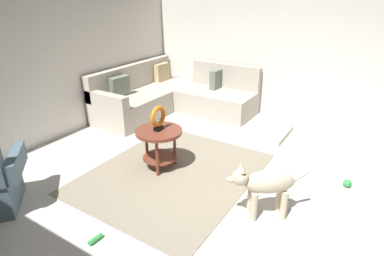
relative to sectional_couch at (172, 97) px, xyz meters
name	(u,v)px	position (x,y,z in m)	size (l,w,h in m)	color
ground_plane	(215,200)	(-1.99, -2.01, -0.34)	(6.00, 6.00, 0.10)	beige
wall_back	(37,53)	(-1.99, 0.93, 1.06)	(6.00, 0.12, 2.70)	silver
wall_right	(300,43)	(0.95, -2.01, 1.06)	(0.12, 6.00, 2.70)	silver
area_rug	(173,173)	(-1.84, -1.31, -0.29)	(2.30, 1.90, 0.01)	gray
sectional_couch	(172,97)	(0.00, 0.00, 0.00)	(2.20, 2.25, 0.88)	#B2A899
side_table	(159,139)	(-1.80, -1.08, 0.12)	(0.60, 0.60, 0.54)	brown
torus_sculpture	(158,117)	(-1.80, -1.08, 0.42)	(0.28, 0.08, 0.33)	black
dog_bed_mat	(269,131)	(-0.01, -1.93, -0.25)	(0.80, 0.60, 0.09)	beige
dog	(265,184)	(-2.02, -2.58, 0.09)	(0.56, 0.71, 0.63)	beige
dog_toy_ball	(347,183)	(-0.98, -3.26, -0.24)	(0.10, 0.10, 0.10)	green
dog_toy_rope	(95,239)	(-3.22, -1.40, -0.27)	(0.05, 0.05, 0.15)	green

